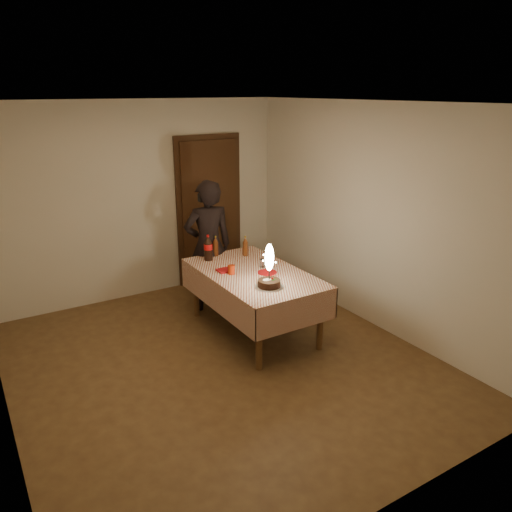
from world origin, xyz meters
The scene contains 12 objects.
ground centered at (0.00, 0.00, 0.00)m, with size 4.00×4.50×0.01m, color brown.
room_shell centered at (0.03, 0.08, 1.65)m, with size 4.04×4.54×2.62m.
dining_table centered at (0.66, 0.45, 0.64)m, with size 1.02×1.72×0.74m.
birthday_cake centered at (0.57, -0.02, 0.88)m, with size 0.30×0.30×0.47m.
red_plate centered at (0.78, 0.35, 0.75)m, with size 0.22×0.22×0.01m, color red.
red_cup centered at (0.42, 0.53, 0.79)m, with size 0.08×0.08×0.10m, color #B92B0C.
clear_cup centered at (0.85, 0.55, 0.79)m, with size 0.07×0.07×0.09m, color white.
napkin_stack centered at (0.39, 0.65, 0.75)m, with size 0.15×0.15×0.02m, color #A91317.
cola_bottle centered at (0.41, 1.09, 0.90)m, with size 0.10×0.10×0.32m.
amber_bottle_left centered at (0.57, 1.20, 0.86)m, with size 0.06×0.06×0.25m.
amber_bottle_right centered at (0.88, 1.00, 0.86)m, with size 0.06×0.06×0.25m.
photographer centered at (0.53, 1.33, 0.84)m, with size 0.67×0.50×1.68m.
Camera 1 is at (-2.10, -4.07, 2.72)m, focal length 35.00 mm.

